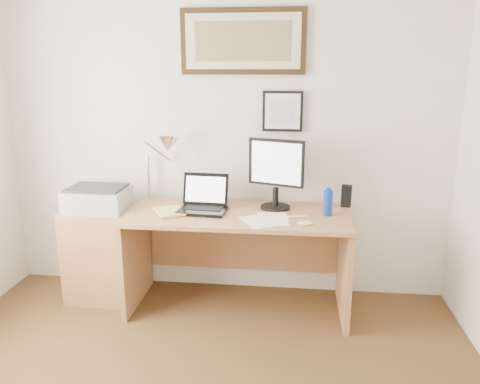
# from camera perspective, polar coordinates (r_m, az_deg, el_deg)

# --- Properties ---
(wall_back) EXTENTS (3.50, 0.02, 2.50)m
(wall_back) POSITION_cam_1_polar(r_m,az_deg,el_deg) (3.65, -1.98, 6.78)
(wall_back) COLOR silver
(wall_back) RESTS_ON ground
(side_cabinet) EXTENTS (0.50, 0.40, 0.73)m
(side_cabinet) POSITION_cam_1_polar(r_m,az_deg,el_deg) (3.82, -16.48, -7.21)
(side_cabinet) COLOR #A06D43
(side_cabinet) RESTS_ON floor
(water_bottle) EXTENTS (0.06, 0.06, 0.18)m
(water_bottle) POSITION_cam_1_polar(r_m,az_deg,el_deg) (3.35, 10.66, -1.31)
(water_bottle) COLOR #0D32B1
(water_bottle) RESTS_ON desk
(bottle_cap) EXTENTS (0.03, 0.03, 0.02)m
(bottle_cap) POSITION_cam_1_polar(r_m,az_deg,el_deg) (3.33, 10.74, 0.37)
(bottle_cap) COLOR #0D32B1
(bottle_cap) RESTS_ON water_bottle
(speaker) EXTENTS (0.08, 0.08, 0.16)m
(speaker) POSITION_cam_1_polar(r_m,az_deg,el_deg) (3.60, 12.84, -0.47)
(speaker) COLOR black
(speaker) RESTS_ON desk
(paper_sheet_a) EXTENTS (0.30, 0.34, 0.00)m
(paper_sheet_a) POSITION_cam_1_polar(r_m,az_deg,el_deg) (3.19, 2.33, -3.59)
(paper_sheet_a) COLOR white
(paper_sheet_a) RESTS_ON desk
(paper_sheet_b) EXTENTS (0.24, 0.32, 0.00)m
(paper_sheet_b) POSITION_cam_1_polar(r_m,az_deg,el_deg) (3.25, 3.99, -3.26)
(paper_sheet_b) COLOR white
(paper_sheet_b) RESTS_ON desk
(sticky_pad) EXTENTS (0.11, 0.11, 0.01)m
(sticky_pad) POSITION_cam_1_polar(r_m,az_deg,el_deg) (3.17, 7.98, -3.76)
(sticky_pad) COLOR #D6CF65
(sticky_pad) RESTS_ON desk
(marker_pen) EXTENTS (0.14, 0.06, 0.02)m
(marker_pen) POSITION_cam_1_polar(r_m,az_deg,el_deg) (3.29, 7.04, -3.02)
(marker_pen) COLOR silver
(marker_pen) RESTS_ON desk
(book) EXTENTS (0.29, 0.32, 0.02)m
(book) POSITION_cam_1_polar(r_m,az_deg,el_deg) (3.39, -10.11, -2.56)
(book) COLOR #E5D66C
(book) RESTS_ON desk
(desk) EXTENTS (1.60, 0.70, 0.75)m
(desk) POSITION_cam_1_polar(r_m,az_deg,el_deg) (3.53, -0.14, -5.80)
(desk) COLOR #A06D43
(desk) RESTS_ON floor
(laptop) EXTENTS (0.36, 0.32, 0.26)m
(laptop) POSITION_cam_1_polar(r_m,az_deg,el_deg) (3.43, -4.45, -1.32)
(laptop) COLOR black
(laptop) RESTS_ON desk
(lcd_monitor) EXTENTS (0.41, 0.22, 0.52)m
(lcd_monitor) POSITION_cam_1_polar(r_m,az_deg,el_deg) (3.41, 4.40, 2.62)
(lcd_monitor) COLOR black
(lcd_monitor) RESTS_ON desk
(printer) EXTENTS (0.44, 0.34, 0.18)m
(printer) POSITION_cam_1_polar(r_m,az_deg,el_deg) (3.66, -16.97, -0.74)
(printer) COLOR #A9A9AB
(printer) RESTS_ON side_cabinet
(desk_lamp) EXTENTS (0.29, 0.27, 0.53)m
(desk_lamp) POSITION_cam_1_polar(r_m,az_deg,el_deg) (3.56, -8.98, 5.39)
(desk_lamp) COLOR silver
(desk_lamp) RESTS_ON desk
(picture_large) EXTENTS (0.92, 0.04, 0.47)m
(picture_large) POSITION_cam_1_polar(r_m,az_deg,el_deg) (3.57, 0.35, 17.89)
(picture_large) COLOR black
(picture_large) RESTS_ON wall_back
(picture_small) EXTENTS (0.30, 0.03, 0.30)m
(picture_small) POSITION_cam_1_polar(r_m,az_deg,el_deg) (3.56, 5.22, 9.78)
(picture_small) COLOR black
(picture_small) RESTS_ON wall_back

